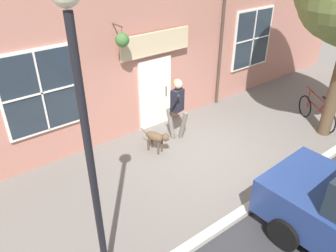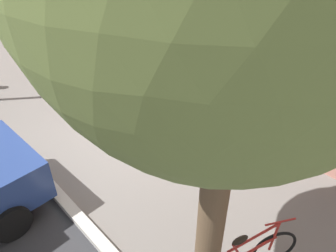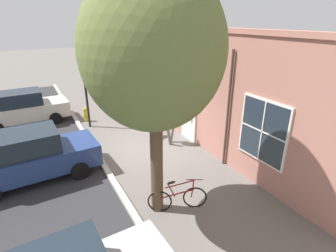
{
  "view_description": "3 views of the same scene",
  "coord_description": "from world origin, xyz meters",
  "px_view_note": "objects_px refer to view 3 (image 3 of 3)",
  "views": [
    {
      "loc": [
        5.01,
        -5.04,
        5.07
      ],
      "look_at": [
        -0.19,
        -1.07,
        1.23
      ],
      "focal_mm": 35.0,
      "sensor_mm": 36.0,
      "label": 1
    },
    {
      "loc": [
        3.39,
        5.11,
        4.6
      ],
      "look_at": [
        -0.01,
        1.49,
        1.07
      ],
      "focal_mm": 35.0,
      "sensor_mm": 36.0,
      "label": 2
    },
    {
      "loc": [
        3.96,
        9.22,
        5.19
      ],
      "look_at": [
        -0.49,
        1.06,
        1.35
      ],
      "focal_mm": 28.0,
      "sensor_mm": 36.0,
      "label": 3
    }
  ],
  "objects_px": {
    "street_lamp": "(83,66)",
    "pedestrian_walking": "(171,120)",
    "parked_car_mid_block": "(30,156)",
    "parked_car_nearest_curb": "(22,108)",
    "fire_hydrant": "(86,114)",
    "dog_on_leash": "(157,128)",
    "leaning_bicycle": "(178,198)",
    "street_tree_by_curb": "(154,57)"
  },
  "relations": [
    {
      "from": "street_lamp",
      "to": "pedestrian_walking",
      "type": "bearing_deg",
      "value": 125.96
    },
    {
      "from": "pedestrian_walking",
      "to": "street_tree_by_curb",
      "type": "xyz_separation_m",
      "value": [
        2.41,
        3.49,
        3.24
      ]
    },
    {
      "from": "leaning_bicycle",
      "to": "fire_hydrant",
      "type": "distance_m",
      "value": 8.52
    },
    {
      "from": "leaning_bicycle",
      "to": "parked_car_nearest_curb",
      "type": "xyz_separation_m",
      "value": [
        3.67,
        -9.65,
        0.5
      ]
    },
    {
      "from": "dog_on_leash",
      "to": "leaning_bicycle",
      "type": "height_order",
      "value": "leaning_bicycle"
    },
    {
      "from": "street_lamp",
      "to": "fire_hydrant",
      "type": "xyz_separation_m",
      "value": [
        -0.0,
        -0.87,
        -2.7
      ]
    },
    {
      "from": "dog_on_leash",
      "to": "parked_car_nearest_curb",
      "type": "height_order",
      "value": "parked_car_nearest_curb"
    },
    {
      "from": "street_tree_by_curb",
      "to": "street_lamp",
      "type": "relative_size",
      "value": 1.36
    },
    {
      "from": "parked_car_nearest_curb",
      "to": "parked_car_mid_block",
      "type": "relative_size",
      "value": 1.0
    },
    {
      "from": "leaning_bicycle",
      "to": "fire_hydrant",
      "type": "height_order",
      "value": "leaning_bicycle"
    },
    {
      "from": "parked_car_nearest_curb",
      "to": "street_lamp",
      "type": "height_order",
      "value": "street_lamp"
    },
    {
      "from": "parked_car_mid_block",
      "to": "fire_hydrant",
      "type": "distance_m",
      "value": 5.51
    },
    {
      "from": "street_tree_by_curb",
      "to": "leaning_bicycle",
      "type": "relative_size",
      "value": 3.94
    },
    {
      "from": "leaning_bicycle",
      "to": "street_lamp",
      "type": "relative_size",
      "value": 0.34
    },
    {
      "from": "pedestrian_walking",
      "to": "dog_on_leash",
      "type": "xyz_separation_m",
      "value": [
        0.23,
        -0.87,
        -0.65
      ]
    },
    {
      "from": "street_tree_by_curb",
      "to": "leaning_bicycle",
      "type": "distance_m",
      "value": 4.01
    },
    {
      "from": "pedestrian_walking",
      "to": "street_tree_by_curb",
      "type": "relative_size",
      "value": 0.28
    },
    {
      "from": "leaning_bicycle",
      "to": "street_tree_by_curb",
      "type": "bearing_deg",
      "value": -41.06
    },
    {
      "from": "street_tree_by_curb",
      "to": "street_lamp",
      "type": "height_order",
      "value": "street_tree_by_curb"
    },
    {
      "from": "parked_car_nearest_curb",
      "to": "fire_hydrant",
      "type": "xyz_separation_m",
      "value": [
        -2.91,
        1.16,
        -0.48
      ]
    },
    {
      "from": "street_lamp",
      "to": "fire_hydrant",
      "type": "height_order",
      "value": "street_lamp"
    },
    {
      "from": "street_tree_by_curb",
      "to": "street_lamp",
      "type": "bearing_deg",
      "value": -87.73
    },
    {
      "from": "fire_hydrant",
      "to": "street_tree_by_curb",
      "type": "bearing_deg",
      "value": 92.0
    },
    {
      "from": "street_tree_by_curb",
      "to": "fire_hydrant",
      "type": "relative_size",
      "value": 8.31
    },
    {
      "from": "pedestrian_walking",
      "to": "street_lamp",
      "type": "bearing_deg",
      "value": -54.04
    },
    {
      "from": "dog_on_leash",
      "to": "street_tree_by_curb",
      "type": "bearing_deg",
      "value": 63.51
    },
    {
      "from": "dog_on_leash",
      "to": "street_tree_by_curb",
      "type": "height_order",
      "value": "street_tree_by_curb"
    },
    {
      "from": "dog_on_leash",
      "to": "leaning_bicycle",
      "type": "relative_size",
      "value": 0.58
    },
    {
      "from": "pedestrian_walking",
      "to": "parked_car_mid_block",
      "type": "height_order",
      "value": "pedestrian_walking"
    },
    {
      "from": "street_tree_by_curb",
      "to": "pedestrian_walking",
      "type": "bearing_deg",
      "value": -124.6
    },
    {
      "from": "parked_car_nearest_curb",
      "to": "parked_car_mid_block",
      "type": "bearing_deg",
      "value": 90.78
    },
    {
      "from": "dog_on_leash",
      "to": "street_tree_by_curb",
      "type": "xyz_separation_m",
      "value": [
        2.18,
        4.37,
        3.89
      ]
    },
    {
      "from": "fire_hydrant",
      "to": "dog_on_leash",
      "type": "bearing_deg",
      "value": 123.56
    },
    {
      "from": "parked_car_nearest_curb",
      "to": "fire_hydrant",
      "type": "relative_size",
      "value": 5.68
    },
    {
      "from": "leaning_bicycle",
      "to": "dog_on_leash",
      "type": "bearing_deg",
      "value": -109.67
    },
    {
      "from": "parked_car_mid_block",
      "to": "leaning_bicycle",
      "type": "bearing_deg",
      "value": 133.49
    },
    {
      "from": "leaning_bicycle",
      "to": "parked_car_nearest_curb",
      "type": "bearing_deg",
      "value": -69.19
    },
    {
      "from": "street_tree_by_curb",
      "to": "leaning_bicycle",
      "type": "xyz_separation_m",
      "value": [
        -0.47,
        0.41,
        -3.96
      ]
    },
    {
      "from": "dog_on_leash",
      "to": "parked_car_mid_block",
      "type": "xyz_separation_m",
      "value": [
        5.29,
        1.0,
        0.44
      ]
    },
    {
      "from": "pedestrian_walking",
      "to": "parked_car_nearest_curb",
      "type": "bearing_deg",
      "value": -45.7
    },
    {
      "from": "pedestrian_walking",
      "to": "street_lamp",
      "type": "height_order",
      "value": "street_lamp"
    },
    {
      "from": "dog_on_leash",
      "to": "street_lamp",
      "type": "xyz_separation_m",
      "value": [
        2.46,
        -2.84,
        2.65
      ]
    }
  ]
}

